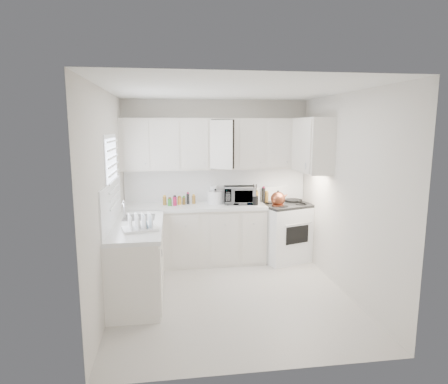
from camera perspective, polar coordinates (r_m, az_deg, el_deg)
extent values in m
plane|color=#BAB3AA|center=(5.17, 1.12, -15.12)|extent=(3.20, 3.20, 0.00)
plane|color=white|center=(4.71, 1.23, 14.93)|extent=(3.20, 3.20, 0.00)
plane|color=beige|center=(6.34, -1.14, 1.80)|extent=(3.00, 0.00, 3.00)
plane|color=beige|center=(3.24, 5.72, -5.88)|extent=(3.00, 0.00, 3.00)
plane|color=beige|center=(4.77, -16.91, -1.22)|extent=(0.00, 3.20, 3.20)
plane|color=beige|center=(5.22, 17.64, -0.35)|extent=(0.00, 3.20, 3.20)
cube|color=silver|center=(6.06, -4.44, -2.19)|extent=(2.24, 0.64, 0.05)
cube|color=silver|center=(5.01, -12.83, -4.94)|extent=(0.64, 1.62, 0.05)
cube|color=silver|center=(6.34, -1.12, 1.11)|extent=(2.98, 0.02, 0.55)
cube|color=silver|center=(4.98, -16.40, -1.64)|extent=(0.02, 1.60, 0.55)
imported|color=gray|center=(6.14, 2.32, -0.20)|extent=(0.51, 0.31, 0.33)
cylinder|color=white|center=(6.29, -1.52, -0.25)|extent=(0.12, 0.12, 0.27)
cylinder|color=olive|center=(6.16, -8.80, -1.23)|extent=(0.06, 0.06, 0.13)
cylinder|color=#2D7E2A|center=(6.07, -8.10, -1.37)|extent=(0.06, 0.06, 0.13)
cylinder|color=#A71640|center=(6.16, -7.40, -1.20)|extent=(0.06, 0.06, 0.13)
cylinder|color=gold|center=(6.07, -6.68, -1.34)|extent=(0.06, 0.06, 0.13)
cylinder|color=brown|center=(6.17, -6.01, -1.16)|extent=(0.06, 0.06, 0.13)
cylinder|color=black|center=(6.08, -5.27, -1.30)|extent=(0.06, 0.06, 0.13)
cylinder|color=olive|center=(6.17, -4.62, -1.13)|extent=(0.06, 0.06, 0.13)
cylinder|color=#A71640|center=(6.34, 4.24, -0.56)|extent=(0.06, 0.06, 0.19)
cylinder|color=gold|center=(6.29, 4.84, -0.65)|extent=(0.06, 0.06, 0.19)
cylinder|color=brown|center=(6.36, 5.20, -0.54)|extent=(0.06, 0.06, 0.19)
cylinder|color=black|center=(6.32, 5.81, -0.62)|extent=(0.06, 0.06, 0.19)
cylinder|color=olive|center=(6.39, 6.17, -0.51)|extent=(0.06, 0.06, 0.19)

